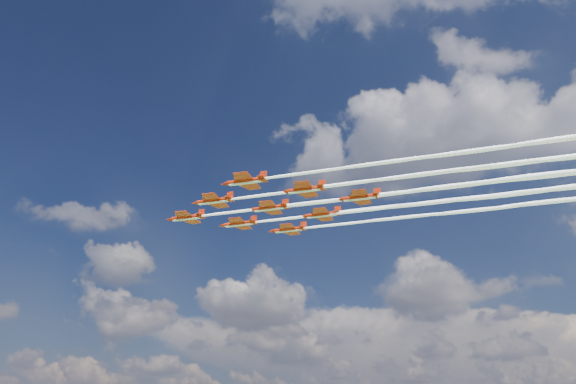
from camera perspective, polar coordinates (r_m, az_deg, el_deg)
name	(u,v)px	position (r m, az deg, el deg)	size (l,w,h in m)	color
jet_lead	(498,181)	(124.18, 20.59, 1.04)	(147.56, 29.69, 2.54)	#A31E09
jet_row2_port	(559,158)	(118.63, 25.79, 3.13)	(147.56, 29.69, 2.54)	#A31E09
jet_row2_starb	(549,189)	(132.54, 25.01, 0.24)	(147.56, 29.69, 2.54)	#A31E09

